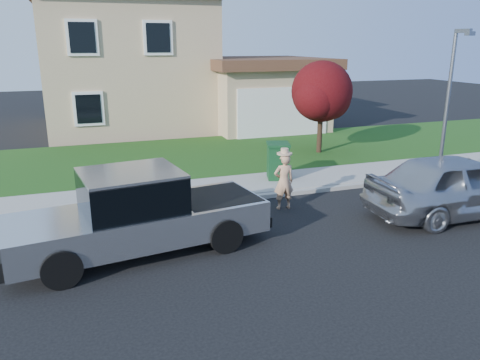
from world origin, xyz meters
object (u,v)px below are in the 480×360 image
object	(u,v)px
pickup_truck	(139,215)
trash_bin	(278,160)
sedan	(458,185)
woman	(284,180)
ornamental_tree	(322,94)
street_lamp	(449,101)

from	to	relation	value
pickup_truck	trash_bin	size ratio (longest dim) A/B	4.96
sedan	trash_bin	distance (m)	5.39
woman	ornamental_tree	distance (m)	7.02
woman	trash_bin	xyz separation A→B (m)	(0.86, 2.35, -0.06)
street_lamp	trash_bin	bearing A→B (deg)	147.56
trash_bin	street_lamp	bearing A→B (deg)	-9.75
pickup_truck	ornamental_tree	size ratio (longest dim) A/B	1.58
sedan	trash_bin	world-z (taller)	sedan
pickup_truck	trash_bin	bearing A→B (deg)	29.74
pickup_truck	woman	size ratio (longest dim) A/B	3.40
ornamental_tree	street_lamp	xyz separation A→B (m)	(1.25, -5.40, 0.29)
woman	sedan	xyz separation A→B (m)	(4.07, -1.97, 0.03)
woman	street_lamp	xyz separation A→B (m)	(5.34, 0.07, 1.92)
pickup_truck	sedan	world-z (taller)	pickup_truck
pickup_truck	ornamental_tree	distance (m)	10.85
sedan	woman	bearing A→B (deg)	66.37
pickup_truck	sedan	bearing A→B (deg)	-11.56
woman	trash_bin	distance (m)	2.50
pickup_truck	woman	xyz separation A→B (m)	(4.08, 1.49, -0.05)
trash_bin	street_lamp	world-z (taller)	street_lamp
ornamental_tree	sedan	bearing A→B (deg)	-90.19
woman	ornamental_tree	bearing A→B (deg)	-121.31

